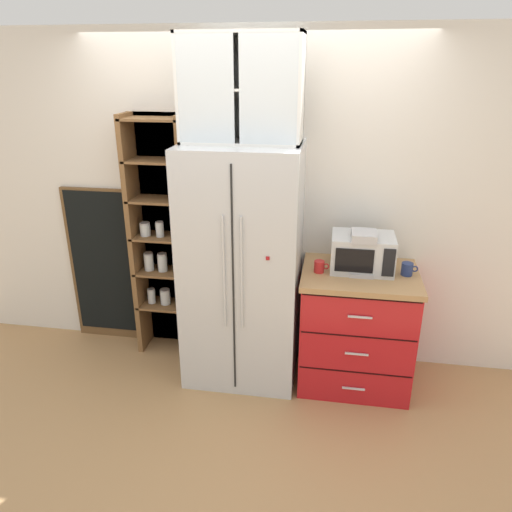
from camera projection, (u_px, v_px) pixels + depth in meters
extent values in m
plane|color=tan|center=(243.00, 369.00, 3.87)|extent=(10.64, 10.64, 0.00)
cube|color=silver|center=(251.00, 203.00, 3.76)|extent=(4.94, 0.10, 2.55)
cube|color=silver|center=(243.00, 266.00, 3.55)|extent=(0.83, 0.67, 1.79)
cube|color=black|center=(233.00, 286.00, 3.24)|extent=(0.01, 0.01, 1.65)
cylinder|color=silver|center=(224.00, 274.00, 3.21)|extent=(0.02, 0.02, 0.81)
cylinder|color=silver|center=(241.00, 275.00, 3.19)|extent=(0.02, 0.02, 0.81)
cube|color=#A8161C|center=(268.00, 258.00, 3.13)|extent=(0.02, 0.01, 0.02)
cube|color=brown|center=(168.00, 235.00, 3.95)|extent=(0.52, 0.04, 1.96)
cube|color=brown|center=(136.00, 239.00, 3.85)|extent=(0.04, 0.25, 1.96)
cube|color=brown|center=(188.00, 243.00, 3.79)|extent=(0.04, 0.25, 1.96)
cube|color=brown|center=(167.00, 304.00, 4.03)|extent=(0.46, 0.25, 0.02)
cylinder|color=silver|center=(152.00, 296.00, 4.02)|extent=(0.06, 0.06, 0.12)
cylinder|color=brown|center=(152.00, 298.00, 4.03)|extent=(0.05, 0.05, 0.08)
cylinder|color=#B2B2B7|center=(151.00, 289.00, 4.00)|extent=(0.06, 0.06, 0.01)
cylinder|color=silver|center=(165.00, 297.00, 4.00)|extent=(0.08, 0.08, 0.12)
cylinder|color=white|center=(165.00, 299.00, 4.01)|extent=(0.07, 0.07, 0.08)
cylinder|color=#B2B2B7|center=(165.00, 290.00, 3.98)|extent=(0.08, 0.08, 0.01)
cylinder|color=silver|center=(181.00, 297.00, 3.99)|extent=(0.07, 0.07, 0.13)
cylinder|color=#CCB78C|center=(182.00, 299.00, 4.00)|extent=(0.06, 0.06, 0.09)
cylinder|color=#B2B2B7|center=(181.00, 289.00, 3.97)|extent=(0.07, 0.07, 0.01)
cube|color=brown|center=(164.00, 272.00, 3.92)|extent=(0.46, 0.25, 0.02)
cylinder|color=silver|center=(149.00, 262.00, 3.90)|extent=(0.08, 0.08, 0.14)
cylinder|color=#B77A38|center=(149.00, 264.00, 3.91)|extent=(0.07, 0.07, 0.09)
cylinder|color=#B2B2B7|center=(148.00, 254.00, 3.88)|extent=(0.07, 0.07, 0.01)
cylinder|color=silver|center=(162.00, 263.00, 3.88)|extent=(0.08, 0.08, 0.14)
cylinder|color=#382316|center=(163.00, 265.00, 3.89)|extent=(0.07, 0.07, 0.09)
cylinder|color=#B2B2B7|center=(162.00, 254.00, 3.86)|extent=(0.07, 0.07, 0.01)
cylinder|color=silver|center=(178.00, 264.00, 3.87)|extent=(0.08, 0.08, 0.14)
cylinder|color=beige|center=(178.00, 266.00, 3.88)|extent=(0.07, 0.07, 0.09)
cylinder|color=#B2B2B7|center=(177.00, 255.00, 3.85)|extent=(0.08, 0.08, 0.01)
cube|color=brown|center=(161.00, 237.00, 3.80)|extent=(0.46, 0.25, 0.02)
cylinder|color=silver|center=(145.00, 230.00, 3.79)|extent=(0.08, 0.08, 0.09)
cylinder|color=#E0C67F|center=(145.00, 232.00, 3.79)|extent=(0.07, 0.07, 0.06)
cylinder|color=#B2B2B7|center=(145.00, 223.00, 3.77)|extent=(0.08, 0.08, 0.01)
cylinder|color=silver|center=(160.00, 230.00, 3.76)|extent=(0.06, 0.06, 0.11)
cylinder|color=#2D2D2D|center=(160.00, 232.00, 3.77)|extent=(0.05, 0.05, 0.07)
cylinder|color=#B2B2B7|center=(159.00, 222.00, 3.74)|extent=(0.06, 0.06, 0.01)
cylinder|color=silver|center=(175.00, 230.00, 3.75)|extent=(0.07, 0.07, 0.13)
cylinder|color=white|center=(175.00, 232.00, 3.75)|extent=(0.06, 0.06, 0.09)
cylinder|color=#B2B2B7|center=(174.00, 221.00, 3.72)|extent=(0.06, 0.06, 0.01)
cube|color=brown|center=(159.00, 200.00, 3.69)|extent=(0.46, 0.25, 0.02)
cube|color=brown|center=(156.00, 161.00, 3.58)|extent=(0.46, 0.25, 0.02)
cube|color=brown|center=(152.00, 119.00, 3.47)|extent=(0.46, 0.25, 0.02)
cube|color=red|center=(355.00, 330.00, 3.61)|extent=(0.80, 0.64, 0.87)
cube|color=tan|center=(360.00, 275.00, 3.44)|extent=(0.83, 0.67, 0.04)
cube|color=black|center=(355.00, 372.00, 3.37)|extent=(0.78, 0.00, 0.01)
cube|color=silver|center=(353.00, 389.00, 3.41)|extent=(0.16, 0.01, 0.01)
cube|color=black|center=(358.00, 337.00, 3.26)|extent=(0.78, 0.00, 0.01)
cube|color=silver|center=(357.00, 354.00, 3.30)|extent=(0.16, 0.01, 0.01)
cube|color=black|center=(362.00, 299.00, 3.16)|extent=(0.78, 0.00, 0.01)
cube|color=silver|center=(360.00, 317.00, 3.20)|extent=(0.16, 0.01, 0.01)
cube|color=silver|center=(362.00, 253.00, 3.43)|extent=(0.44, 0.32, 0.26)
cube|color=black|center=(354.00, 261.00, 3.29)|extent=(0.26, 0.01, 0.17)
cube|color=black|center=(389.00, 263.00, 3.25)|extent=(0.08, 0.01, 0.20)
cube|color=#B7B7BC|center=(361.00, 271.00, 3.41)|extent=(0.17, 0.20, 0.03)
cube|color=#B7B7BC|center=(362.00, 250.00, 3.42)|extent=(0.17, 0.06, 0.30)
cube|color=#B7B7BC|center=(364.00, 236.00, 3.31)|extent=(0.17, 0.20, 0.06)
cylinder|color=black|center=(362.00, 262.00, 3.37)|extent=(0.11, 0.11, 0.12)
cylinder|color=red|center=(319.00, 267.00, 3.42)|extent=(0.07, 0.07, 0.09)
torus|color=red|center=(326.00, 266.00, 3.41)|extent=(0.05, 0.01, 0.05)
cylinder|color=navy|center=(407.00, 269.00, 3.37)|extent=(0.08, 0.08, 0.09)
torus|color=navy|center=(415.00, 269.00, 3.36)|extent=(0.05, 0.01, 0.05)
cylinder|color=#285B33|center=(361.00, 259.00, 3.41)|extent=(0.06, 0.06, 0.18)
cone|color=#285B33|center=(363.00, 246.00, 3.38)|extent=(0.06, 0.06, 0.04)
cylinder|color=#285B33|center=(363.00, 242.00, 3.37)|extent=(0.02, 0.02, 0.07)
cylinder|color=black|center=(363.00, 237.00, 3.35)|extent=(0.02, 0.02, 0.01)
cylinder|color=navy|center=(362.00, 259.00, 3.39)|extent=(0.06, 0.06, 0.20)
cone|color=navy|center=(363.00, 246.00, 3.35)|extent=(0.06, 0.06, 0.04)
cylinder|color=navy|center=(363.00, 241.00, 3.34)|extent=(0.02, 0.02, 0.07)
cylinder|color=black|center=(364.00, 236.00, 3.32)|extent=(0.02, 0.02, 0.01)
cube|color=silver|center=(246.00, 88.00, 3.25)|extent=(0.80, 0.02, 0.69)
cube|color=silver|center=(241.00, 32.00, 2.98)|extent=(0.80, 0.32, 0.02)
cube|color=silver|center=(242.00, 142.00, 3.23)|extent=(0.80, 0.32, 0.02)
cube|color=silver|center=(183.00, 89.00, 3.17)|extent=(0.02, 0.32, 0.69)
cube|color=silver|center=(302.00, 90.00, 3.05)|extent=(0.02, 0.32, 0.69)
cube|color=silver|center=(241.00, 89.00, 3.11)|extent=(0.77, 0.30, 0.02)
cube|color=silver|center=(205.00, 90.00, 3.00)|extent=(0.37, 0.01, 0.65)
cube|color=silver|center=(269.00, 91.00, 2.94)|extent=(0.37, 0.01, 0.65)
cylinder|color=silver|center=(202.00, 139.00, 3.27)|extent=(0.05, 0.05, 0.00)
cylinder|color=silver|center=(201.00, 134.00, 3.26)|extent=(0.01, 0.01, 0.07)
cone|color=silver|center=(201.00, 125.00, 3.24)|extent=(0.06, 0.06, 0.05)
cylinder|color=silver|center=(283.00, 141.00, 3.19)|extent=(0.05, 0.05, 0.00)
cylinder|color=silver|center=(283.00, 136.00, 3.17)|extent=(0.01, 0.01, 0.07)
cone|color=silver|center=(284.00, 126.00, 3.15)|extent=(0.06, 0.06, 0.05)
cylinder|color=white|center=(205.00, 82.00, 3.13)|extent=(0.06, 0.06, 0.07)
cylinder|color=white|center=(278.00, 83.00, 3.06)|extent=(0.06, 0.06, 0.07)
cube|color=brown|center=(104.00, 266.00, 4.11)|extent=(0.60, 0.04, 1.36)
cube|color=black|center=(103.00, 264.00, 4.08)|extent=(0.54, 0.01, 1.26)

